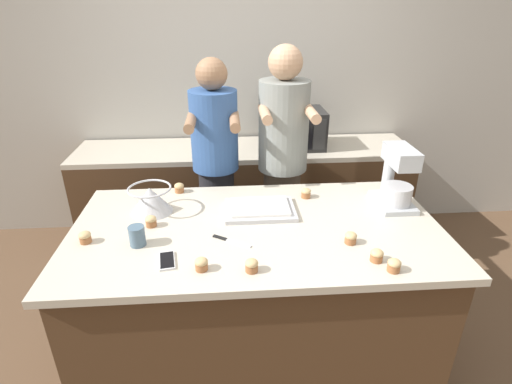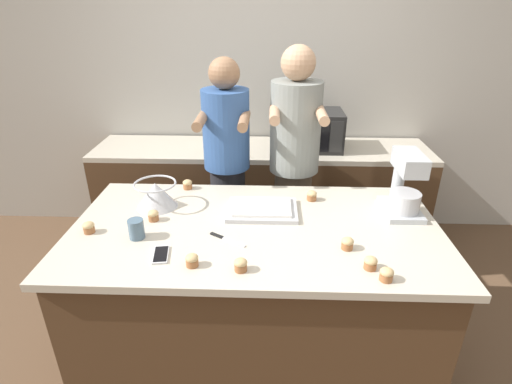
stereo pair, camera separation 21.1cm
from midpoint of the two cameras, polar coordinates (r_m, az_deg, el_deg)
The scene contains 22 objects.
ground_plane at distance 2.72m, azimuth 2.35°, elevation -21.52°, with size 16.00×16.00×0.00m, color brown.
back_wall at distance 3.59m, azimuth 2.73°, elevation 15.25°, with size 10.00×0.06×2.70m.
island_counter at distance 2.41m, azimuth 2.54°, elevation -14.19°, with size 1.98×1.06×0.90m.
back_counter at distance 3.54m, azimuth 2.46°, elevation -0.43°, with size 2.80×0.60×0.88m.
person_left at distance 2.84m, azimuth -1.99°, elevation 2.75°, with size 0.34×0.50×1.68m.
person_right at distance 2.83m, azimuth 7.55°, elevation 3.31°, with size 0.35×0.51×1.75m.
stand_mixer at distance 2.41m, azimuth 22.87°, elevation 0.61°, with size 0.20×0.30×0.36m.
mixing_bowl at distance 2.36m, azimuth -11.64°, elevation -0.34°, with size 0.25×0.25×0.15m.
baking_tray at distance 2.29m, azimuth 3.53°, elevation -2.52°, with size 0.40×0.29×0.04m.
microwave_oven at distance 3.34m, azimuth 9.69°, elevation 8.69°, with size 0.50×0.36×0.31m.
cell_phone at distance 1.94m, azimuth -10.41°, elevation -8.91°, with size 0.09×0.15×0.01m.
drinking_glass at distance 2.09m, azimuth -13.99°, elevation -5.23°, with size 0.08×0.08×0.10m.
knife at distance 2.04m, azimuth -1.45°, elevation -6.78°, with size 0.19×0.13×0.01m.
cupcake_0 at distance 1.87m, azimuth 21.32°, elevation -11.00°, with size 0.06×0.06×0.06m.
cupcake_1 at distance 1.81m, azimuth 1.19°, elevation -10.45°, with size 0.06×0.06×0.06m.
cupcake_2 at distance 1.84m, azimuth -5.88°, elevation -9.75°, with size 0.06×0.06×0.06m.
cupcake_3 at distance 2.45m, azimuth 10.43°, elevation -0.55°, with size 0.06×0.06×0.06m.
cupcake_4 at distance 2.58m, azimuth -7.47°, elevation 1.05°, with size 0.06×0.06×0.06m.
cupcake_5 at distance 1.92m, azimuth 19.16°, elevation -9.64°, with size 0.06×0.06×0.06m.
cupcake_6 at distance 2.22m, azimuth -20.32°, elevation -4.82°, with size 0.06×0.06×0.06m.
cupcake_7 at distance 2.24m, azimuth -11.88°, elevation -3.35°, with size 0.06×0.06×0.06m.
cupcake_8 at distance 2.03m, azimuth 15.89°, elevation -7.15°, with size 0.06×0.06×0.06m.
Camera 2 is at (0.07, -1.85, 1.99)m, focal length 28.00 mm.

